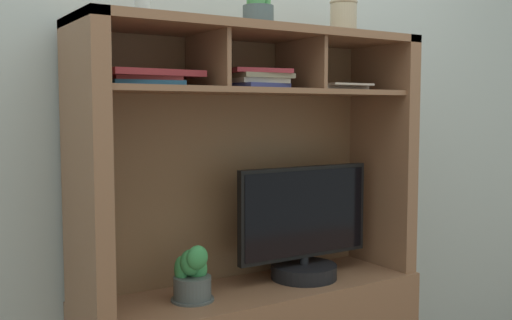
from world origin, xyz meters
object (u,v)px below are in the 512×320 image
at_px(media_console, 255,310).
at_px(magazine_stack_centre, 146,78).
at_px(ceramic_vase, 343,18).
at_px(potted_orchid, 192,277).
at_px(magazine_stack_right, 335,87).
at_px(potted_succulent, 258,5).
at_px(magazine_stack_left, 254,79).
at_px(tv_monitor, 304,233).

relative_size(media_console, magazine_stack_centre, 4.74).
relative_size(media_console, ceramic_vase, 10.61).
height_order(media_console, ceramic_vase, ceramic_vase).
bearing_deg(potted_orchid, magazine_stack_right, 3.20).
distance_m(magazine_stack_right, ceramic_vase, 0.29).
distance_m(potted_orchid, ceramic_vase, 1.20).
relative_size(magazine_stack_right, potted_succulent, 1.36).
relative_size(potted_orchid, magazine_stack_left, 0.77).
height_order(magazine_stack_right, potted_succulent, potted_succulent).
distance_m(media_console, magazine_stack_right, 0.95).
xyz_separation_m(tv_monitor, potted_orchid, (-0.50, -0.01, -0.10)).
bearing_deg(potted_succulent, potted_orchid, -178.62).
distance_m(potted_succulent, ceramic_vase, 0.44).
bearing_deg(potted_succulent, ceramic_vase, 4.58).
bearing_deg(potted_succulent, magazine_stack_right, 4.49).
height_order(media_console, magazine_stack_left, media_console).
bearing_deg(magazine_stack_right, ceramic_vase, 5.43).
height_order(magazine_stack_centre, potted_succulent, potted_succulent).
bearing_deg(magazine_stack_centre, media_console, -2.65).
distance_m(tv_monitor, magazine_stack_centre, 0.88).
distance_m(potted_orchid, magazine_stack_centre, 0.71).
bearing_deg(potted_orchid, potted_succulent, 1.38).
bearing_deg(media_console, magazine_stack_right, 1.17).
relative_size(tv_monitor, magazine_stack_centre, 1.83).
xyz_separation_m(tv_monitor, magazine_stack_left, (-0.22, 0.02, 0.61)).
relative_size(media_console, magazine_stack_right, 6.35).
bearing_deg(potted_orchid, magazine_stack_centre, 160.94).
xyz_separation_m(tv_monitor, potted_succulent, (-0.22, -0.00, 0.87)).
xyz_separation_m(media_console, potted_succulent, (0.00, -0.02, 1.15)).
bearing_deg(magazine_stack_right, potted_orchid, -176.80).
xyz_separation_m(potted_orchid, ceramic_vase, (0.72, 0.04, 0.97)).
distance_m(potted_orchid, potted_succulent, 1.01).
relative_size(tv_monitor, magazine_stack_right, 2.45).
relative_size(potted_orchid, magazine_stack_right, 0.84).
bearing_deg(ceramic_vase, magazine_stack_centre, 179.50).
height_order(magazine_stack_centre, magazine_stack_right, magazine_stack_centre).
xyz_separation_m(media_console, tv_monitor, (0.22, -0.02, 0.28)).
bearing_deg(magazine_stack_left, magazine_stack_right, 0.95).
relative_size(potted_orchid, magazine_stack_centre, 0.63).
height_order(potted_orchid, magazine_stack_left, magazine_stack_left).
height_order(magazine_stack_left, magazine_stack_right, magazine_stack_left).
height_order(magazine_stack_right, ceramic_vase, ceramic_vase).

